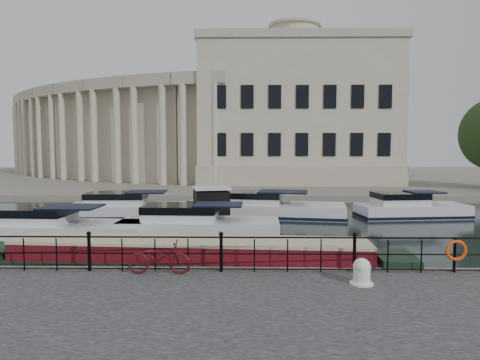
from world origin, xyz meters
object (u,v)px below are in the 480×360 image
(narrowboat, at_px, (190,263))
(mooring_bollard, at_px, (362,272))
(life_ring_post, at_px, (456,251))
(bicycle, at_px, (159,258))
(harbour_hut, at_px, (211,208))

(narrowboat, bearing_deg, mooring_bollard, -24.06)
(mooring_bollard, bearing_deg, life_ring_post, 19.98)
(bicycle, distance_m, narrowboat, 2.04)
(mooring_bollard, distance_m, harbour_hut, 12.98)
(mooring_bollard, xyz_separation_m, narrowboat, (-5.08, 2.67, -0.52))
(bicycle, relative_size, harbour_hut, 0.59)
(bicycle, height_order, life_ring_post, life_ring_post)
(bicycle, xyz_separation_m, narrowboat, (0.67, 1.81, -0.68))
(mooring_bollard, distance_m, narrowboat, 5.76)
(mooring_bollard, bearing_deg, narrowboat, 152.28)
(bicycle, bearing_deg, harbour_hut, -2.75)
(bicycle, relative_size, life_ring_post, 1.77)
(bicycle, relative_size, narrowboat, 0.12)
(mooring_bollard, xyz_separation_m, life_ring_post, (3.10, 1.13, 0.32))
(bicycle, height_order, mooring_bollard, bicycle)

